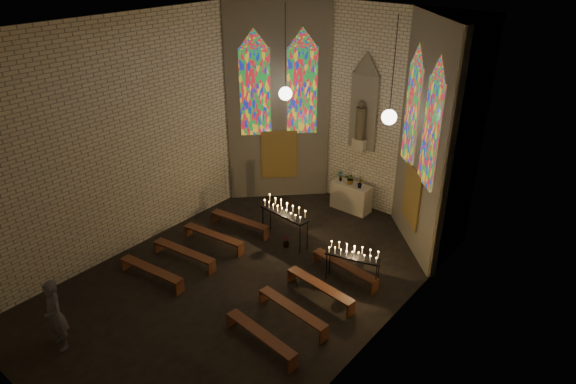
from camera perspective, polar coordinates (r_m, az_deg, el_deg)
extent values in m
plane|color=black|center=(14.90, -4.64, -9.75)|extent=(12.00, 12.00, 0.00)
cube|color=beige|center=(17.63, 8.55, 8.82)|extent=(8.00, 0.02, 7.00)
cube|color=beige|center=(10.30, -29.16, -8.36)|extent=(8.00, 0.02, 7.00)
cube|color=beige|center=(16.00, -15.68, 6.23)|extent=(0.02, 12.00, 7.00)
cube|color=beige|center=(11.00, 10.06, -2.78)|extent=(0.02, 12.00, 7.00)
cube|color=silver|center=(12.13, -5.91, 17.89)|extent=(8.00, 12.00, 0.01)
cube|color=beige|center=(18.16, -1.07, 9.65)|extent=(2.72, 2.72, 7.00)
cube|color=beige|center=(15.40, 14.89, 5.53)|extent=(2.72, 2.72, 7.00)
cube|color=#4C3F8C|center=(17.82, -3.68, 10.94)|extent=(0.78, 0.78, 3.00)
cube|color=#4C3F8C|center=(17.95, 1.59, 11.10)|extent=(0.78, 0.78, 3.00)
cube|color=#4C3F8C|center=(15.90, 13.58, 8.27)|extent=(0.78, 0.78, 3.00)
cube|color=#4C3F8C|center=(14.46, 15.58, 6.19)|extent=(0.78, 0.78, 3.00)
cube|color=brown|center=(18.62, -0.98, 4.20)|extent=(0.95, 0.95, 1.80)
cube|color=brown|center=(16.06, 13.58, -0.47)|extent=(0.95, 0.95, 1.80)
cube|color=gray|center=(17.56, 8.41, 8.76)|extent=(1.00, 0.12, 2.60)
cone|color=gray|center=(17.13, 8.79, 14.01)|extent=(1.00, 1.00, 0.80)
cube|color=beige|center=(17.81, 7.94, 5.29)|extent=(0.45, 0.30, 0.40)
cylinder|color=brown|center=(17.56, 8.09, 7.57)|extent=(0.36, 0.36, 1.10)
sphere|color=brown|center=(17.36, 8.23, 9.60)|extent=(0.26, 0.26, 0.26)
sphere|color=white|center=(16.96, -0.29, 10.88)|extent=(0.44, 0.44, 0.44)
cylinder|color=black|center=(16.63, -0.30, 15.52)|extent=(0.02, 0.02, 2.80)
sphere|color=white|center=(14.95, 11.17, 8.16)|extent=(0.44, 0.44, 0.44)
cylinder|color=black|center=(14.58, 11.67, 13.38)|extent=(0.02, 0.02, 2.80)
cube|color=beige|center=(18.33, 7.03, -0.53)|extent=(1.40, 0.60, 1.00)
imported|color=#4C723F|center=(18.23, 5.85, 1.80)|extent=(0.23, 0.19, 0.38)
imported|color=#4C723F|center=(18.04, 7.00, 1.47)|extent=(0.41, 0.37, 0.39)
imported|color=#4C723F|center=(17.79, 8.04, 0.97)|extent=(0.24, 0.22, 0.36)
imported|color=#4C723F|center=(16.19, -0.20, -5.55)|extent=(0.28, 0.28, 0.38)
cube|color=black|center=(16.05, -0.39, -2.41)|extent=(1.80, 0.59, 0.06)
cylinder|color=black|center=(16.73, -2.81, -3.19)|extent=(0.03, 0.03, 1.00)
cylinder|color=black|center=(15.72, 1.34, -5.31)|extent=(0.03, 0.03, 1.00)
cylinder|color=black|center=(16.93, -1.98, -2.79)|extent=(0.03, 0.03, 1.00)
cylinder|color=black|center=(15.93, 2.16, -4.86)|extent=(0.03, 0.03, 1.00)
cube|color=black|center=(14.38, 7.25, -7.13)|extent=(1.57, 0.77, 0.05)
cylinder|color=black|center=(14.68, 4.28, -8.29)|extent=(0.03, 0.03, 0.86)
cylinder|color=black|center=(14.39, 9.74, -9.49)|extent=(0.03, 0.03, 0.86)
cylinder|color=black|center=(14.91, 4.65, -7.71)|extent=(0.03, 0.03, 0.86)
cylinder|color=black|center=(14.62, 10.02, -8.87)|extent=(0.03, 0.03, 0.86)
cube|color=#552A18|center=(17.05, -5.39, -3.07)|extent=(2.22, 0.55, 0.05)
cube|color=#552A18|center=(17.75, -8.12, -2.67)|extent=(0.09, 0.31, 0.40)
cube|color=#552A18|center=(16.59, -2.41, -4.68)|extent=(0.09, 0.31, 0.40)
cube|color=#552A18|center=(14.85, 6.33, -8.09)|extent=(2.22, 0.55, 0.05)
cube|color=#552A18|center=(15.53, 3.22, -7.11)|extent=(0.09, 0.31, 0.40)
cube|color=#552A18|center=(14.46, 9.62, -10.40)|extent=(0.09, 0.31, 0.40)
cube|color=#552A18|center=(16.34, -8.32, -4.68)|extent=(2.22, 0.55, 0.05)
cube|color=#552A18|center=(17.08, -11.03, -4.19)|extent=(0.09, 0.31, 0.40)
cube|color=#552A18|center=(15.85, -5.29, -6.42)|extent=(0.09, 0.31, 0.40)
cube|color=#552A18|center=(14.04, 3.60, -10.30)|extent=(2.22, 0.55, 0.05)
cube|color=#552A18|center=(14.74, 0.43, -9.14)|extent=(0.09, 0.31, 0.40)
cube|color=#552A18|center=(13.63, 7.01, -12.85)|extent=(0.09, 0.31, 0.40)
cube|color=#552A18|center=(15.69, -11.51, -6.42)|extent=(2.22, 0.55, 0.05)
cube|color=#552A18|center=(16.48, -14.18, -5.81)|extent=(0.09, 0.31, 0.40)
cube|color=#552A18|center=(15.18, -8.45, -8.31)|extent=(0.09, 0.31, 0.40)
cube|color=#552A18|center=(13.28, 0.49, -12.75)|extent=(2.22, 0.55, 0.05)
cube|color=#552A18|center=(14.01, -2.69, -11.37)|extent=(0.09, 0.31, 0.40)
cube|color=#552A18|center=(12.86, 4.01, -15.57)|extent=(0.09, 0.31, 0.40)
cube|color=#552A18|center=(15.12, -14.98, -8.27)|extent=(2.22, 0.55, 0.05)
cube|color=#552A18|center=(15.93, -17.58, -7.53)|extent=(0.09, 0.31, 0.40)
cube|color=#552A18|center=(14.57, -11.93, -10.33)|extent=(0.09, 0.31, 0.40)
cube|color=#552A18|center=(12.59, -3.05, -15.43)|extent=(2.22, 0.55, 0.05)
cube|color=#552A18|center=(13.35, -6.20, -13.79)|extent=(0.09, 0.31, 0.40)
cube|color=#552A18|center=(12.16, 0.55, -18.56)|extent=(0.09, 0.31, 0.40)
imported|color=#4B4953|center=(13.39, -24.46, -12.37)|extent=(0.72, 0.52, 1.85)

